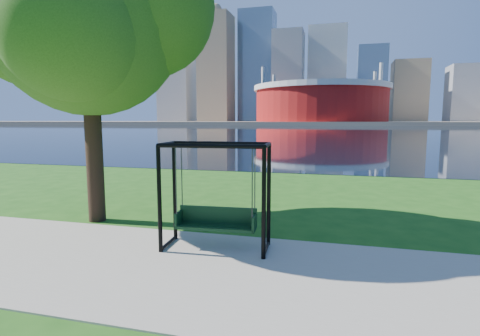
% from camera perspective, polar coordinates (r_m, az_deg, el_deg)
% --- Properties ---
extents(ground, '(900.00, 900.00, 0.00)m').
position_cam_1_polar(ground, '(7.12, -0.51, -14.25)').
color(ground, '#1E5114').
rests_on(ground, ground).
extents(path, '(120.00, 4.00, 0.03)m').
position_cam_1_polar(path, '(6.66, -1.69, -15.65)').
color(path, '#9E937F').
rests_on(path, ground).
extents(river, '(900.00, 180.00, 0.02)m').
position_cam_1_polar(river, '(108.43, 13.95, 5.65)').
color(river, black).
rests_on(river, ground).
extents(far_bank, '(900.00, 228.00, 2.00)m').
position_cam_1_polar(far_bank, '(312.39, 14.59, 6.70)').
color(far_bank, '#937F60').
rests_on(far_bank, ground).
extents(stadium, '(83.00, 83.00, 32.00)m').
position_cam_1_polar(stadium, '(241.95, 12.19, 9.82)').
color(stadium, maroon).
rests_on(stadium, far_bank).
extents(skyline, '(392.00, 66.00, 96.50)m').
position_cam_1_polar(skyline, '(327.53, 14.04, 12.85)').
color(skyline, gray).
rests_on(skyline, far_bank).
extents(swing, '(2.19, 1.07, 2.18)m').
position_cam_1_polar(swing, '(7.56, -3.68, -4.64)').
color(swing, black).
rests_on(swing, ground).
extents(park_tree, '(6.02, 5.44, 7.47)m').
position_cam_1_polar(park_tree, '(10.67, -22.27, 20.73)').
color(park_tree, black).
rests_on(park_tree, ground).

